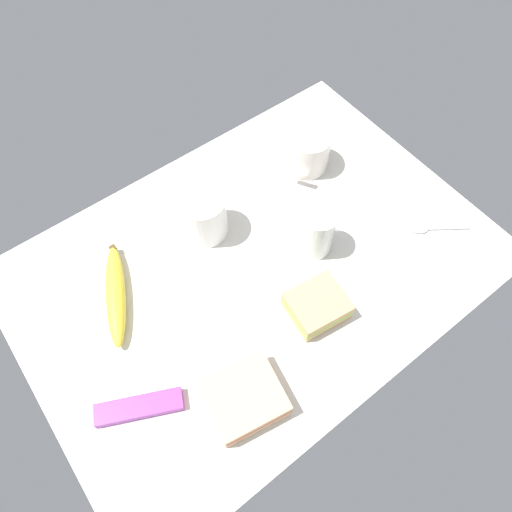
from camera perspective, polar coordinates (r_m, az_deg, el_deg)
name	(u,v)px	position (r cm, az deg, el deg)	size (l,w,h in cm)	color
tabletop	(256,266)	(92.51, 0.00, -1.24)	(90.00, 64.00, 2.00)	beige
coffee_mug_black	(308,151)	(103.45, 6.29, 12.58)	(11.62, 10.07, 8.68)	silver
coffee_mug_milky	(203,215)	(92.08, -6.42, 4.96)	(9.16, 11.68, 10.01)	white
sandwich_main	(245,398)	(79.98, -1.36, -16.84)	(13.55, 12.60, 4.40)	#DBB77A
sandwich_side	(317,306)	(85.94, 7.41, -5.99)	(10.93, 10.08, 4.40)	tan
glass_of_milk	(316,232)	(90.13, 7.33, 2.85)	(6.73, 6.73, 10.73)	silver
banana	(116,294)	(90.45, -16.67, -4.43)	(12.38, 20.38, 3.55)	yellow
spoon	(431,228)	(101.86, 20.44, 3.16)	(10.81, 8.29, 0.80)	silver
snack_bar	(139,407)	(83.10, -13.98, -17.40)	(14.35, 3.55, 2.00)	purple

